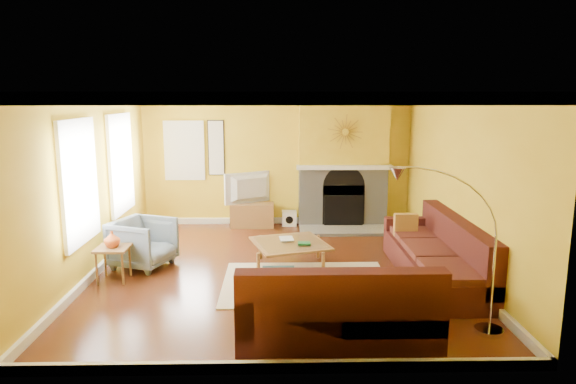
{
  "coord_description": "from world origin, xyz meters",
  "views": [
    {
      "loc": [
        0.01,
        -7.57,
        2.67
      ],
      "look_at": [
        0.17,
        0.4,
        1.16
      ],
      "focal_mm": 32.0,
      "sensor_mm": 36.0,
      "label": 1
    }
  ],
  "objects_px": {
    "coffee_table": "(290,255)",
    "armchair": "(143,243)",
    "arc_lamp": "(449,253)",
    "side_table": "(114,264)",
    "media_console": "(252,215)",
    "sectional_sofa": "(361,259)"
  },
  "relations": [
    {
      "from": "armchair",
      "to": "sectional_sofa",
      "type": "bearing_deg",
      "value": -87.17
    },
    {
      "from": "side_table",
      "to": "arc_lamp",
      "type": "height_order",
      "value": "arc_lamp"
    },
    {
      "from": "armchair",
      "to": "side_table",
      "type": "relative_size",
      "value": 1.67
    },
    {
      "from": "sectional_sofa",
      "to": "side_table",
      "type": "xyz_separation_m",
      "value": [
        -3.54,
        0.47,
        -0.2
      ]
    },
    {
      "from": "armchair",
      "to": "arc_lamp",
      "type": "bearing_deg",
      "value": -99.83
    },
    {
      "from": "side_table",
      "to": "arc_lamp",
      "type": "distance_m",
      "value": 4.7
    },
    {
      "from": "side_table",
      "to": "media_console",
      "type": "bearing_deg",
      "value": 58.65
    },
    {
      "from": "side_table",
      "to": "arc_lamp",
      "type": "xyz_separation_m",
      "value": [
        4.28,
        -1.8,
        0.7
      ]
    },
    {
      "from": "side_table",
      "to": "arc_lamp",
      "type": "bearing_deg",
      "value": -22.76
    },
    {
      "from": "coffee_table",
      "to": "side_table",
      "type": "bearing_deg",
      "value": -169.0
    },
    {
      "from": "coffee_table",
      "to": "arc_lamp",
      "type": "height_order",
      "value": "arc_lamp"
    },
    {
      "from": "armchair",
      "to": "arc_lamp",
      "type": "xyz_separation_m",
      "value": [
        4.01,
        -2.42,
        0.57
      ]
    },
    {
      "from": "arc_lamp",
      "to": "side_table",
      "type": "bearing_deg",
      "value": 157.24
    },
    {
      "from": "coffee_table",
      "to": "arc_lamp",
      "type": "distance_m",
      "value": 2.95
    },
    {
      "from": "coffee_table",
      "to": "side_table",
      "type": "height_order",
      "value": "side_table"
    },
    {
      "from": "coffee_table",
      "to": "armchair",
      "type": "bearing_deg",
      "value": 177.13
    },
    {
      "from": "sectional_sofa",
      "to": "armchair",
      "type": "distance_m",
      "value": 3.45
    },
    {
      "from": "armchair",
      "to": "arc_lamp",
      "type": "relative_size",
      "value": 0.44
    },
    {
      "from": "coffee_table",
      "to": "side_table",
      "type": "distance_m",
      "value": 2.64
    },
    {
      "from": "coffee_table",
      "to": "arc_lamp",
      "type": "xyz_separation_m",
      "value": [
        1.7,
        -2.3,
        0.74
      ]
    },
    {
      "from": "coffee_table",
      "to": "side_table",
      "type": "relative_size",
      "value": 2.11
    },
    {
      "from": "coffee_table",
      "to": "media_console",
      "type": "bearing_deg",
      "value": 105.5
    }
  ]
}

